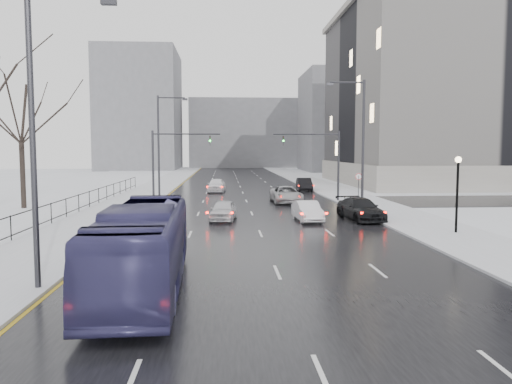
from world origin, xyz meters
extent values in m
cube|color=black|center=(0.00, 60.00, 0.02)|extent=(16.00, 150.00, 0.04)
cube|color=black|center=(0.00, 48.00, 0.02)|extent=(130.00, 10.00, 0.04)
cube|color=silver|center=(-10.50, 60.00, 0.08)|extent=(5.00, 150.00, 0.16)
cube|color=silver|center=(10.50, 60.00, 0.08)|extent=(5.00, 150.00, 0.16)
cube|color=white|center=(-20.00, 60.00, 0.06)|extent=(14.00, 150.00, 0.12)
cube|color=black|center=(-13.00, 30.00, 1.41)|extent=(0.04, 70.00, 0.05)
cube|color=black|center=(-13.00, 30.00, 0.41)|extent=(0.04, 70.00, 0.05)
cylinder|color=black|center=(-13.00, 30.00, 0.81)|extent=(0.06, 0.06, 1.30)
cylinder|color=#2D2D33|center=(8.40, 40.00, 5.00)|extent=(0.20, 0.20, 10.00)
cylinder|color=#2D2D33|center=(7.10, 40.00, 9.80)|extent=(2.60, 0.12, 0.12)
cube|color=#2D2D33|center=(5.80, 40.00, 9.65)|extent=(0.50, 0.25, 0.18)
cylinder|color=#2D2D33|center=(-8.40, 20.00, 5.00)|extent=(0.20, 0.20, 10.00)
cube|color=#2D2D33|center=(-5.80, 20.00, 9.65)|extent=(0.50, 0.25, 0.18)
cylinder|color=#2D2D33|center=(-8.40, 52.00, 5.00)|extent=(0.20, 0.20, 10.00)
cylinder|color=#2D2D33|center=(-7.10, 52.00, 9.80)|extent=(2.60, 0.12, 0.12)
cube|color=#2D2D33|center=(-5.80, 52.00, 9.65)|extent=(0.50, 0.25, 0.18)
cylinder|color=black|center=(11.00, 30.00, 2.16)|extent=(0.14, 0.14, 4.00)
sphere|color=#FFE5B2|center=(11.00, 30.00, 4.26)|extent=(0.36, 0.36, 0.36)
cylinder|color=#2D2D33|center=(8.40, 48.00, 3.25)|extent=(0.20, 0.20, 6.50)
cylinder|color=#2D2D33|center=(5.40, 48.00, 6.20)|extent=(6.00, 0.12, 0.12)
imported|color=#2D2D33|center=(3.30, 48.00, 5.60)|extent=(0.15, 0.18, 0.90)
sphere|color=#19FF33|center=(3.30, 47.85, 5.60)|extent=(0.16, 0.16, 0.16)
cylinder|color=#2D2D33|center=(-8.40, 48.00, 3.25)|extent=(0.20, 0.20, 6.50)
cylinder|color=#2D2D33|center=(-5.40, 48.00, 6.20)|extent=(6.00, 0.12, 0.12)
imported|color=#2D2D33|center=(-3.30, 48.00, 5.60)|extent=(0.15, 0.18, 0.90)
sphere|color=#19FF33|center=(-3.30, 47.85, 5.60)|extent=(0.16, 0.16, 0.16)
cylinder|color=#2D2D33|center=(9.20, 44.00, 1.41)|extent=(0.06, 0.06, 2.50)
cylinder|color=white|center=(9.20, 44.00, 2.56)|extent=(0.60, 0.03, 0.60)
torus|color=#B20C0C|center=(9.20, 44.00, 2.56)|extent=(0.58, 0.06, 0.58)
cube|color=gray|center=(35.00, 72.00, 12.00)|extent=(40.00, 30.00, 24.00)
cube|color=gray|center=(35.00, 72.00, 24.40)|extent=(41.00, 31.00, 0.80)
cube|color=gray|center=(35.00, 72.00, 1.50)|extent=(40.60, 30.60, 3.00)
cube|color=slate|center=(28.00, 115.00, 11.00)|extent=(24.00, 20.00, 22.00)
cube|color=slate|center=(-22.00, 125.00, 14.00)|extent=(18.00, 22.00, 28.00)
cube|color=slate|center=(4.00, 140.00, 9.00)|extent=(30.00, 18.00, 18.00)
imported|color=navy|center=(-4.80, 19.89, 1.51)|extent=(2.84, 10.63, 2.94)
imported|color=silver|center=(-2.11, 36.54, 0.72)|extent=(2.11, 4.17, 1.36)
imported|color=silver|center=(3.50, 35.78, 0.71)|extent=(1.68, 4.17, 1.35)
imported|color=#A5A5A9|center=(3.50, 47.26, 0.79)|extent=(2.68, 5.48, 1.50)
imported|color=black|center=(7.20, 36.07, 0.78)|extent=(2.74, 5.33, 1.48)
imported|color=white|center=(-2.92, 59.04, 0.83)|extent=(2.23, 4.76, 1.58)
imported|color=black|center=(7.20, 60.02, 0.78)|extent=(1.79, 4.57, 1.48)
camera|label=1|loc=(-2.05, 2.93, 4.84)|focal=35.00mm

